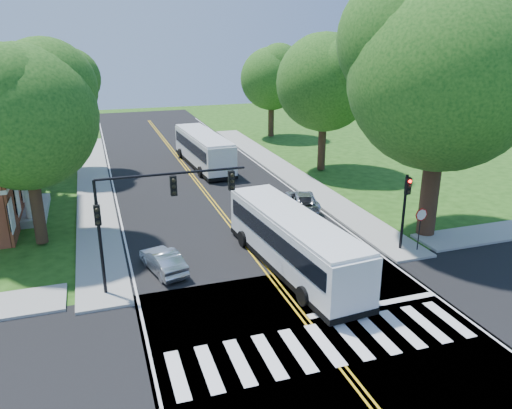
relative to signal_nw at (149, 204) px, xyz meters
name	(u,v)px	position (x,y,z in m)	size (l,w,h in m)	color
ground	(319,338)	(5.86, -6.43, -4.38)	(140.00, 140.00, 0.00)	#1D4210
road	(214,204)	(5.86, 11.57, -4.37)	(14.00, 96.00, 0.01)	black
cross_road	(319,338)	(5.86, -6.43, -4.37)	(60.00, 12.00, 0.01)	black
center_line	(202,188)	(5.86, 15.57, -4.36)	(0.36, 70.00, 0.01)	gold
edge_line_w	(116,197)	(-0.94, 15.57, -4.36)	(0.12, 70.00, 0.01)	silver
edge_line_e	(281,181)	(12.66, 15.57, -4.36)	(0.12, 70.00, 0.01)	silver
crosswalk	(325,344)	(5.86, -6.93, -4.36)	(12.60, 3.00, 0.01)	silver
stop_bar	(373,305)	(9.36, -4.83, -4.36)	(6.60, 0.40, 0.01)	silver
sidewalk_nw	(94,187)	(-2.44, 18.57, -4.30)	(2.60, 40.00, 0.15)	gray
sidewalk_ne	(284,170)	(14.16, 18.57, -4.30)	(2.60, 40.00, 0.15)	gray
tree_ne_big	(443,76)	(16.86, 1.57, 5.24)	(10.80, 10.80, 14.91)	black
tree_west_near	(24,118)	(-5.64, 7.57, 3.15)	(8.00, 8.00, 11.40)	black
tree_west_far	(50,95)	(-5.14, 23.57, 2.62)	(7.60, 7.60, 10.67)	black
tree_east_mid	(325,83)	(17.36, 17.57, 3.48)	(8.40, 8.40, 11.93)	black
tree_east_far	(271,79)	(18.36, 33.57, 2.48)	(7.20, 7.20, 10.34)	black
signal_nw	(149,204)	(0.00, 0.00, 0.00)	(7.15, 0.46, 5.66)	black
signal_ne	(405,202)	(14.06, 0.01, -1.41)	(0.30, 0.46, 4.40)	black
stop_sign	(421,219)	(14.86, -0.45, -2.35)	(0.76, 0.08, 2.53)	black
bus_lead	(293,241)	(7.22, -0.15, -2.77)	(3.61, 11.89, 3.03)	silver
bus_follow	(203,149)	(7.59, 22.60, -2.73)	(3.38, 12.14, 3.11)	silver
hatchback	(163,261)	(0.66, 1.68, -3.75)	(1.31, 3.75, 1.24)	silver
suv	(302,200)	(11.60, 8.65, -3.76)	(2.03, 4.40, 1.22)	silver
dark_sedan	(301,200)	(11.55, 8.67, -3.79)	(1.62, 3.98, 1.16)	black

